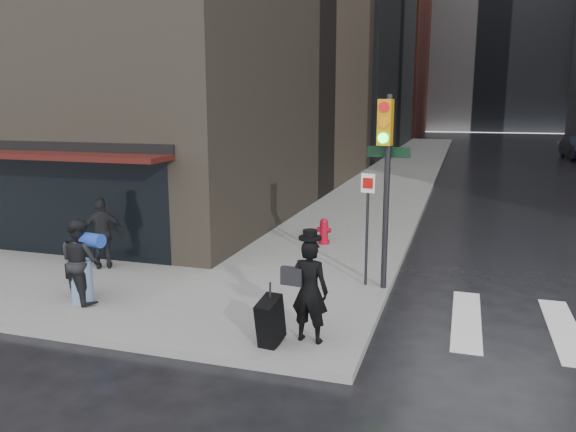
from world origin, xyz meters
The scene contains 10 objects.
ground centered at (0.00, 0.00, 0.00)m, with size 140.00×140.00×0.00m, color black.
sidewalk_left centered at (0.00, 27.00, 0.07)m, with size 4.00×50.00×0.15m, color slate.
bldg_left_far centered at (-13.00, 62.00, 13.00)m, with size 22.00×20.00×26.00m, color #5E2C20.
bldg_distant centered at (6.00, 78.00, 16.00)m, with size 40.00×12.00×32.00m, color gray.
storefront centered at (-7.00, 1.90, 1.83)m, with size 8.40×1.11×2.83m.
man_overcoat centered at (1.02, -1.14, 0.91)m, with size 1.02×0.89×1.82m.
man_jeans centered at (-3.40, -0.64, 0.95)m, with size 1.10×0.90×1.59m.
man_greycoat centered at (-4.35, 1.38, 0.96)m, with size 1.01×0.84×1.61m.
traffic_light centered at (1.82, 1.81, 2.63)m, with size 0.95×0.52×3.84m.
fire_hydrant centered at (-0.15, 5.07, 0.46)m, with size 0.39×0.30×0.69m.
Camera 1 is at (3.28, -9.06, 3.82)m, focal length 35.00 mm.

